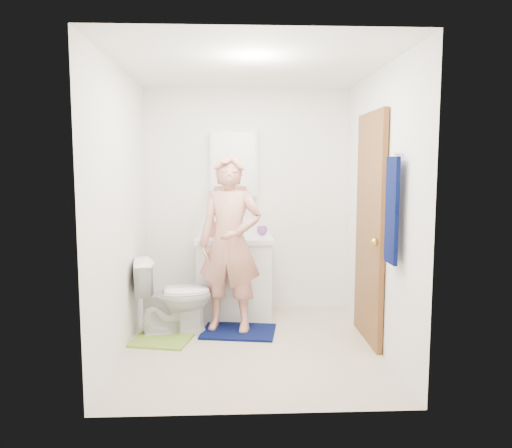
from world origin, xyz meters
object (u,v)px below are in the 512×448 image
Objects in this scene: vanity_cabinet at (234,279)px; man at (230,243)px; toilet at (173,296)px; towel at (392,210)px; medicine_cabinet at (234,164)px; toothbrush_cup at (262,231)px; soap_dispenser at (213,227)px.

man reaches higher than vanity_cabinet.
vanity_cabinet is 0.78m from toilet.
towel is at bearing -128.27° from toilet.
medicine_cabinet reaches higher than toothbrush_cup.
medicine_cabinet is 0.87× the size of towel.
toilet is at bearing -125.64° from soap_dispenser.
vanity_cabinet is at bearing 128.47° from towel.
toilet is at bearing -144.21° from toothbrush_cup.
toilet is 3.42× the size of soap_dispenser.
towel is at bearing -51.53° from vanity_cabinet.
toilet is 0.44× the size of man.
towel is at bearing -46.38° from soap_dispenser.
medicine_cabinet is 6.23× the size of toothbrush_cup.
medicine_cabinet reaches higher than toilet.
towel reaches higher than toothbrush_cup.
vanity_cabinet is at bearing 99.04° from man.
towel is at bearing -55.39° from medicine_cabinet.
towel is at bearing -61.04° from toothbrush_cup.
man is (0.18, -0.47, -0.10)m from soap_dispenser.
vanity_cabinet is 1.14× the size of medicine_cabinet.
towel is 7.12× the size of toothbrush_cup.
toilet is at bearing -127.47° from medicine_cabinet.
medicine_cabinet is 0.72m from soap_dispenser.
man reaches higher than towel.
soap_dispenser is (-0.21, -0.02, 0.56)m from vanity_cabinet.
toothbrush_cup reaches higher than toilet.
towel is (1.18, -1.71, -0.35)m from medicine_cabinet.
vanity_cabinet reaches higher than toilet.
toothbrush_cup is at bearing 13.95° from soap_dispenser.
toilet is 0.86m from soap_dispenser.
towel is at bearing -25.77° from man.
towel is 2.19m from toilet.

